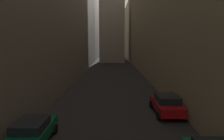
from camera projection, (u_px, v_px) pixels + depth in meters
The scene contains 5 objects.
ground_plane at pixel (113, 72), 39.75m from camera, with size 264.00×264.00×0.00m, color black.
building_block_left at pixel (50, 8), 40.13m from camera, with size 14.21×108.00×25.59m, color #60594F.
building_block_right at pixel (167, 21), 40.39m from camera, with size 11.01×108.00×20.17m, color gray.
parked_car_left_third at pixel (32, 133), 11.01m from camera, with size 1.95×4.38×1.42m.
parked_car_right_far at pixel (167, 104), 16.00m from camera, with size 2.05×4.18×1.56m.
Camera 1 is at (0.04, 8.64, 5.58)m, focal length 32.11 mm.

